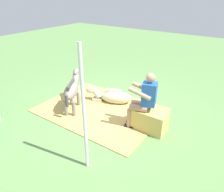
% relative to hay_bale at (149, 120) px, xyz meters
% --- Properties ---
extents(ground_plane, '(24.00, 24.00, 0.00)m').
position_rel_hay_bale_xyz_m(ground_plane, '(1.24, -0.01, -0.25)').
color(ground_plane, '#608C4C').
extents(hay_patch, '(3.11, 2.29, 0.02)m').
position_rel_hay_bale_xyz_m(hay_patch, '(1.45, -0.04, -0.24)').
color(hay_patch, tan).
rests_on(hay_patch, ground).
extents(hay_bale, '(0.80, 0.43, 0.49)m').
position_rel_hay_bale_xyz_m(hay_bale, '(0.00, 0.00, 0.00)').
color(hay_bale, tan).
rests_on(hay_bale, ground).
extents(person_seated, '(0.71, 0.53, 1.37)m').
position_rel_hay_bale_xyz_m(person_seated, '(0.16, 0.03, 0.52)').
color(person_seated, tan).
rests_on(person_seated, ground).
extents(pony_standing, '(0.85, 1.20, 0.94)m').
position_rel_hay_bale_xyz_m(pony_standing, '(2.08, 0.31, 0.33)').
color(pony_standing, slate).
rests_on(pony_standing, ground).
extents(pony_lying, '(1.34, 0.74, 0.42)m').
position_rel_hay_bale_xyz_m(pony_lying, '(1.42, -0.59, -0.06)').
color(pony_lying, beige).
rests_on(pony_lying, ground).
extents(tent_pole_left, '(0.06, 0.06, 2.28)m').
position_rel_hay_bale_xyz_m(tent_pole_left, '(0.40, 1.69, 0.89)').
color(tent_pole_left, silver).
rests_on(tent_pole_left, ground).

